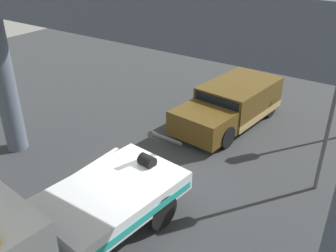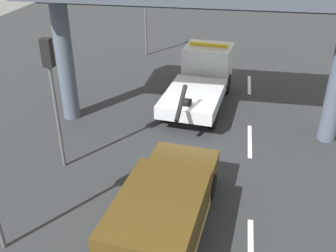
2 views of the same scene
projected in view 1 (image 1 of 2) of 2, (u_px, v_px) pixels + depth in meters
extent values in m
cube|color=#2D3033|center=(149.00, 190.00, 11.44)|extent=(60.00, 40.00, 0.10)
cube|color=silver|center=(186.00, 105.00, 17.01)|extent=(2.60, 0.16, 0.01)
cube|color=silver|center=(92.00, 164.00, 12.65)|extent=(2.60, 0.16, 0.01)
cube|color=silver|center=(111.00, 196.00, 9.68)|extent=(4.06, 2.78, 0.55)
cube|color=teal|center=(144.00, 219.00, 9.02)|extent=(3.63, 0.39, 0.20)
cylinder|color=black|center=(166.00, 140.00, 10.81)|extent=(1.42, 0.32, 1.07)
cylinder|color=black|center=(147.00, 161.00, 10.42)|extent=(0.40, 0.48, 0.36)
cylinder|color=black|center=(160.00, 211.00, 9.79)|extent=(1.03, 0.42, 1.00)
cylinder|color=black|center=(108.00, 180.00, 10.99)|extent=(1.03, 0.42, 1.00)
cube|color=#4C3814|center=(239.00, 98.00, 15.46)|extent=(3.66, 2.54, 1.35)
cube|color=#4C3814|center=(203.00, 123.00, 13.81)|extent=(1.93, 2.28, 0.95)
cube|color=black|center=(216.00, 104.00, 14.15)|extent=(0.26, 1.93, 0.59)
cube|color=#9E8451|center=(238.00, 108.00, 15.69)|extent=(3.68, 2.56, 0.28)
cylinder|color=black|center=(226.00, 137.00, 13.49)|extent=(0.86, 0.36, 0.84)
cylinder|color=black|center=(185.00, 121.00, 14.60)|extent=(0.86, 0.36, 0.84)
cylinder|color=black|center=(269.00, 107.00, 15.77)|extent=(0.86, 0.36, 0.84)
cylinder|color=black|center=(231.00, 96.00, 16.88)|extent=(0.86, 0.36, 0.84)
cylinder|color=#4C5666|center=(3.00, 79.00, 12.40)|extent=(0.72, 0.72, 5.36)
cube|color=#353C47|center=(123.00, 24.00, 8.47)|extent=(0.50, 12.55, 0.36)
cylinder|color=#515456|center=(327.00, 135.00, 10.60)|extent=(0.12, 0.12, 3.78)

